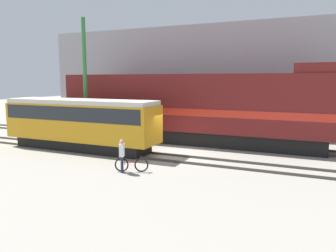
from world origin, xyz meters
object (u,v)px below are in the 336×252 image
Objects in this scene: freight_locomotive at (191,107)px; streetcar at (81,121)px; bicycle at (132,165)px; person at (122,153)px; utility_pole_left at (85,81)px.

freight_locomotive is 7.90m from streetcar.
streetcar reaches higher than bicycle.
bicycle is at bearing -90.34° from freight_locomotive.
streetcar is 6.46× the size of person.
person is at bearing -33.65° from streetcar.
person is at bearing -141.28° from bicycle.
freight_locomotive is 8.87m from bicycle.
person is at bearing -92.74° from freight_locomotive.
person reaches higher than bicycle.
freight_locomotive is 2.22× the size of utility_pole_left.
streetcar reaches higher than person.
person is 10.05m from utility_pole_left.
person is (-0.37, -0.30, 0.66)m from bicycle.
person is 0.18× the size of utility_pole_left.
bicycle is 0.18× the size of utility_pole_left.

